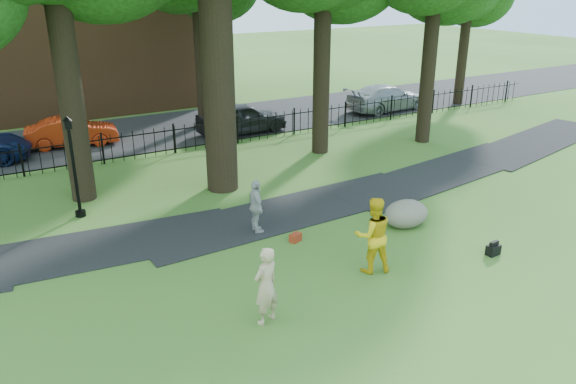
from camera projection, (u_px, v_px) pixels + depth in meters
ground at (335, 270)px, 14.54m from camera, size 120.00×120.00×0.00m
footpath at (291, 212)px, 18.15m from camera, size 36.07×3.85×0.03m
street at (147, 132)px, 27.41m from camera, size 80.00×7.00×0.02m
iron_fence at (174, 140)px, 23.98m from camera, size 44.00×0.04×1.20m
woman at (266, 286)px, 12.05m from camera, size 0.76×0.61×1.80m
man at (373, 235)px, 14.17m from camera, size 1.17×1.03×2.02m
pedestrian at (256, 207)px, 16.40m from camera, size 0.54×1.01×1.64m
boulder at (406, 212)px, 17.04m from camera, size 1.61×1.32×0.85m
lamppost at (74, 169)px, 17.25m from camera, size 0.32×0.32×3.24m
backpack at (493, 250)px, 15.29m from camera, size 0.40×0.26×0.29m
red_bag at (295, 238)px, 16.08m from camera, size 0.40×0.33×0.24m
red_sedan at (72, 132)px, 24.99m from camera, size 4.07×1.96×1.29m
grey_car at (242, 118)px, 27.00m from camera, size 4.48×1.92×1.51m
silver_car at (386, 98)px, 31.62m from camera, size 5.19×2.47×1.46m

